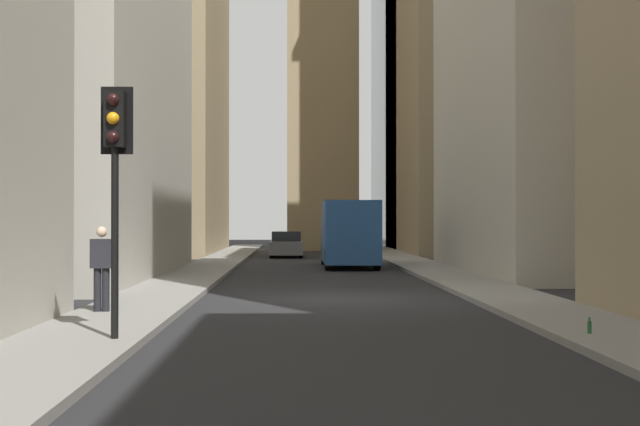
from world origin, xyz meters
The scene contains 10 objects.
ground_plane centered at (0.00, 0.00, 0.00)m, with size 135.00×135.00×0.00m, color #262628.
sidewalk_right centered at (0.00, 4.50, 0.07)m, with size 90.00×2.20×0.14m, color gray.
sidewalk_left centered at (0.00, -4.50, 0.07)m, with size 90.00×2.20×0.14m, color gray.
building_right_far centered at (30.95, 10.60, 11.94)m, with size 16.42×10.00×23.87m.
building_right_midfar centered at (8.31, 10.59, 9.17)m, with size 16.86×10.50×18.32m.
delivery_truck centered at (14.92, -1.40, 1.46)m, with size 6.46×2.25×2.84m.
hatchback_grey centered at (25.33, 1.40, 0.66)m, with size 4.30×1.78×1.42m.
traffic_light_foreground centered at (-8.53, 3.84, 3.13)m, with size 0.43×0.52×4.07m.
pedestrian centered at (-4.36, 4.97, 1.11)m, with size 0.26×0.44×1.77m.
discarded_bottle centered at (-8.12, -4.00, 0.25)m, with size 0.07×0.07×0.27m.
Camera 1 is at (-22.54, 0.95, 2.04)m, focal length 48.74 mm.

